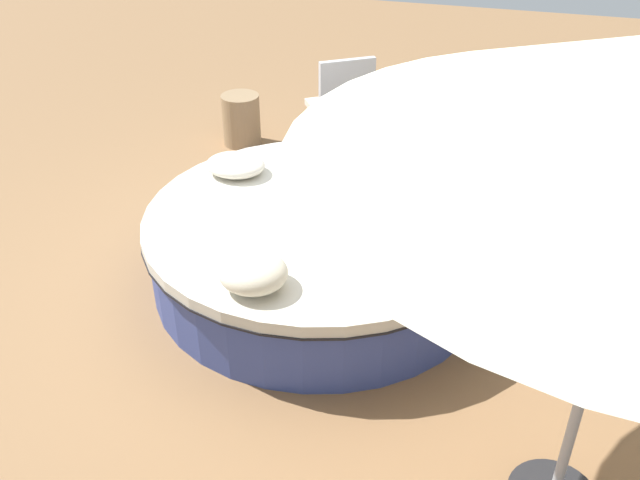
# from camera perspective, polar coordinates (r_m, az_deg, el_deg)

# --- Properties ---
(ground_plane) EXTENTS (16.00, 16.00, 0.00)m
(ground_plane) POSITION_cam_1_polar(r_m,az_deg,el_deg) (5.03, 0.00, -3.08)
(ground_plane) COLOR olive
(round_bed) EXTENTS (2.42, 2.42, 0.54)m
(round_bed) POSITION_cam_1_polar(r_m,az_deg,el_deg) (4.88, 0.00, -0.46)
(round_bed) COLOR #38478C
(round_bed) RESTS_ON ground_plane
(throw_pillow_0) EXTENTS (0.45, 0.38, 0.14)m
(throw_pillow_0) POSITION_cam_1_polar(r_m,az_deg,el_deg) (5.27, -6.95, 6.14)
(throw_pillow_0) COLOR silver
(throw_pillow_0) RESTS_ON round_bed
(throw_pillow_1) EXTENTS (0.41, 0.38, 0.20)m
(throw_pillow_1) POSITION_cam_1_polar(r_m,az_deg,el_deg) (4.00, -5.50, -2.67)
(throw_pillow_1) COLOR beige
(throw_pillow_1) RESTS_ON round_bed
(patio_chair) EXTENTS (0.71, 0.71, 0.98)m
(patio_chair) POSITION_cam_1_polar(r_m,az_deg,el_deg) (6.56, 1.84, 11.39)
(patio_chair) COLOR #B7B7BC
(patio_chair) RESTS_ON ground_plane
(planter) EXTENTS (0.78, 0.78, 1.10)m
(planter) POSITION_cam_1_polar(r_m,az_deg,el_deg) (6.15, 23.62, 7.65)
(planter) COLOR gray
(planter) RESTS_ON ground_plane
(side_table) EXTENTS (0.37, 0.37, 0.50)m
(side_table) POSITION_cam_1_polar(r_m,az_deg,el_deg) (6.98, -6.47, 9.78)
(side_table) COLOR #997A56
(side_table) RESTS_ON ground_plane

